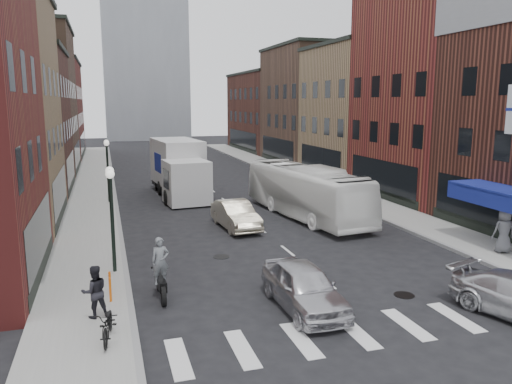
% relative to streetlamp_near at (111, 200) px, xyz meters
% --- Properties ---
extents(ground, '(160.00, 160.00, 0.00)m').
position_rel_streetlamp_near_xyz_m(ground, '(7.40, -4.00, -2.91)').
color(ground, black).
rests_on(ground, ground).
extents(sidewalk_left, '(3.00, 74.00, 0.15)m').
position_rel_streetlamp_near_xyz_m(sidewalk_left, '(-1.10, 18.00, -2.84)').
color(sidewalk_left, gray).
rests_on(sidewalk_left, ground).
extents(sidewalk_right, '(3.00, 74.00, 0.15)m').
position_rel_streetlamp_near_xyz_m(sidewalk_right, '(15.90, 18.00, -2.84)').
color(sidewalk_right, gray).
rests_on(sidewalk_right, ground).
extents(curb_left, '(0.20, 74.00, 0.16)m').
position_rel_streetlamp_near_xyz_m(curb_left, '(0.40, 18.00, -2.91)').
color(curb_left, gray).
rests_on(curb_left, ground).
extents(curb_right, '(0.20, 74.00, 0.16)m').
position_rel_streetlamp_near_xyz_m(curb_right, '(14.40, 18.00, -2.91)').
color(curb_right, gray).
rests_on(curb_right, ground).
extents(crosswalk_stripes, '(12.00, 2.20, 0.01)m').
position_rel_streetlamp_near_xyz_m(crosswalk_stripes, '(7.40, -7.00, -2.91)').
color(crosswalk_stripes, silver).
rests_on(crosswalk_stripes, ground).
extents(bldg_left_far_a, '(10.30, 12.20, 13.30)m').
position_rel_streetlamp_near_xyz_m(bldg_left_far_a, '(-7.59, 31.00, 3.74)').
color(bldg_left_far_a, '#493324').
rests_on(bldg_left_far_a, ground).
extents(bldg_left_far_b, '(10.30, 16.20, 11.30)m').
position_rel_streetlamp_near_xyz_m(bldg_left_far_b, '(-7.59, 45.00, 2.74)').
color(bldg_left_far_b, maroon).
rests_on(bldg_left_far_b, ground).
extents(bldg_right_mid_a, '(10.30, 10.20, 14.30)m').
position_rel_streetlamp_near_xyz_m(bldg_right_mid_a, '(22.40, 10.00, 4.24)').
color(bldg_right_mid_a, maroon).
rests_on(bldg_right_mid_a, ground).
extents(bldg_right_mid_b, '(10.30, 10.20, 11.30)m').
position_rel_streetlamp_near_xyz_m(bldg_right_mid_b, '(22.39, 20.00, 2.74)').
color(bldg_right_mid_b, '#9C7F56').
rests_on(bldg_right_mid_b, ground).
extents(bldg_right_far_a, '(10.30, 12.20, 12.30)m').
position_rel_streetlamp_near_xyz_m(bldg_right_far_a, '(22.39, 31.00, 3.24)').
color(bldg_right_far_a, '#493324').
rests_on(bldg_right_far_a, ground).
extents(bldg_right_far_b, '(10.30, 16.20, 10.30)m').
position_rel_streetlamp_near_xyz_m(bldg_right_far_b, '(22.39, 45.00, 2.24)').
color(bldg_right_far_b, '#3E1D16').
rests_on(bldg_right_far_b, ground).
extents(awning_blue, '(1.80, 5.00, 0.78)m').
position_rel_streetlamp_near_xyz_m(awning_blue, '(16.33, -1.50, -0.28)').
color(awning_blue, navy).
rests_on(awning_blue, ground).
extents(streetlamp_near, '(0.32, 1.22, 4.11)m').
position_rel_streetlamp_near_xyz_m(streetlamp_near, '(0.00, 0.00, 0.00)').
color(streetlamp_near, black).
rests_on(streetlamp_near, ground).
extents(streetlamp_far, '(0.32, 1.22, 4.11)m').
position_rel_streetlamp_near_xyz_m(streetlamp_far, '(0.00, 14.00, 0.00)').
color(streetlamp_far, black).
rests_on(streetlamp_far, ground).
extents(bike_rack, '(0.08, 0.68, 0.80)m').
position_rel_streetlamp_near_xyz_m(bike_rack, '(-0.20, -2.70, -2.36)').
color(bike_rack, '#D8590C').
rests_on(bike_rack, sidewalk_left).
extents(box_truck, '(3.26, 9.11, 3.87)m').
position_rel_streetlamp_near_xyz_m(box_truck, '(4.76, 15.27, -1.00)').
color(box_truck, silver).
rests_on(box_truck, ground).
extents(motorcycle_rider, '(0.60, 2.08, 2.12)m').
position_rel_streetlamp_near_xyz_m(motorcycle_rider, '(1.44, -2.84, -1.92)').
color(motorcycle_rider, black).
rests_on(motorcycle_rider, ground).
extents(transit_bus, '(3.77, 10.90, 2.97)m').
position_rel_streetlamp_near_xyz_m(transit_bus, '(10.69, 6.91, -1.42)').
color(transit_bus, white).
rests_on(transit_bus, ground).
extents(sedan_left_near, '(1.80, 4.31, 1.46)m').
position_rel_streetlamp_near_xyz_m(sedan_left_near, '(5.69, -5.00, -2.18)').
color(sedan_left_near, silver).
rests_on(sedan_left_near, ground).
extents(sedan_left_far, '(1.82, 4.41, 1.42)m').
position_rel_streetlamp_near_xyz_m(sedan_left_far, '(6.22, 5.57, -2.20)').
color(sedan_left_far, beige).
rests_on(sedan_left_far, ground).
extents(parked_bicycle, '(0.79, 1.78, 0.91)m').
position_rel_streetlamp_near_xyz_m(parked_bicycle, '(-0.30, -5.71, -2.31)').
color(parked_bicycle, black).
rests_on(parked_bicycle, sidewalk_left).
extents(ped_left_solo, '(0.85, 0.60, 1.60)m').
position_rel_streetlamp_near_xyz_m(ped_left_solo, '(-0.64, -4.09, -1.96)').
color(ped_left_solo, black).
rests_on(ped_left_solo, sidewalk_left).
extents(ped_right_c, '(1.05, 0.80, 1.91)m').
position_rel_streetlamp_near_xyz_m(ped_right_c, '(15.93, -2.36, -1.81)').
color(ped_right_c, '#515358').
rests_on(ped_right_c, sidewalk_right).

